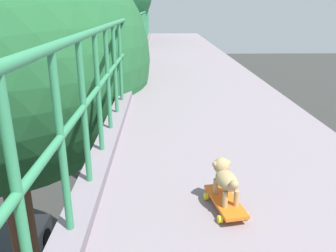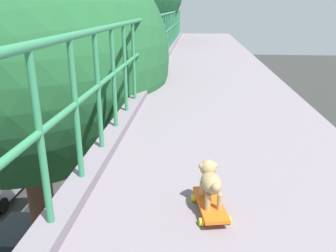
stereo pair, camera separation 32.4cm
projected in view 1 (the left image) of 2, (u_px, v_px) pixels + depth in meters
name	position (u px, v px, depth m)	size (l,w,h in m)	color
city_bus	(46.00, 89.00, 25.38)	(2.65, 11.05, 3.45)	red
roadside_tree_farthest	(101.00, 10.00, 17.92)	(4.27, 4.27, 9.32)	#4F3A28
toy_skateboard	(225.00, 202.00, 2.37)	(0.27, 0.47, 0.08)	orange
small_dog	(225.00, 177.00, 2.34)	(0.18, 0.34, 0.27)	tan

